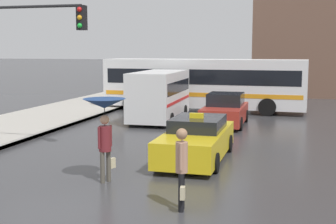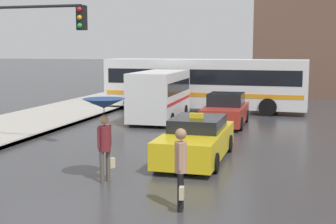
{
  "view_description": "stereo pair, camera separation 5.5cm",
  "coord_description": "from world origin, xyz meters",
  "px_view_note": "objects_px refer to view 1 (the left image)",
  "views": [
    {
      "loc": [
        4.76,
        -8.47,
        3.58
      ],
      "look_at": [
        0.53,
        7.15,
        1.4
      ],
      "focal_mm": 50.0,
      "sensor_mm": 36.0,
      "label": 1
    },
    {
      "loc": [
        4.81,
        -8.46,
        3.58
      ],
      "look_at": [
        0.53,
        7.15,
        1.4
      ],
      "focal_mm": 50.0,
      "sensor_mm": 36.0,
      "label": 2
    }
  ],
  "objects_px": {
    "city_bus": "(204,82)",
    "pedestrian_with_umbrella": "(105,114)",
    "sedan_red": "(225,111)",
    "traffic_light": "(24,45)",
    "ambulance_van": "(159,93)",
    "pedestrian_man": "(182,164)",
    "taxi": "(197,140)"
  },
  "relations": [
    {
      "from": "pedestrian_man",
      "to": "taxi",
      "type": "bearing_deg",
      "value": -179.71
    },
    {
      "from": "city_bus",
      "to": "traffic_light",
      "type": "height_order",
      "value": "traffic_light"
    },
    {
      "from": "ambulance_van",
      "to": "city_bus",
      "type": "xyz_separation_m",
      "value": [
        1.42,
        4.38,
        0.3
      ]
    },
    {
      "from": "pedestrian_man",
      "to": "city_bus",
      "type": "bearing_deg",
      "value": -178.22
    },
    {
      "from": "ambulance_van",
      "to": "pedestrian_man",
      "type": "xyz_separation_m",
      "value": [
        4.19,
        -12.67,
        -0.3
      ]
    },
    {
      "from": "sedan_red",
      "to": "pedestrian_with_umbrella",
      "type": "xyz_separation_m",
      "value": [
        -1.72,
        -10.42,
        1.17
      ]
    },
    {
      "from": "pedestrian_man",
      "to": "pedestrian_with_umbrella",
      "type": "bearing_deg",
      "value": -130.65
    },
    {
      "from": "city_bus",
      "to": "pedestrian_with_umbrella",
      "type": "height_order",
      "value": "city_bus"
    },
    {
      "from": "sedan_red",
      "to": "traffic_light",
      "type": "relative_size",
      "value": 0.76
    },
    {
      "from": "sedan_red",
      "to": "traffic_light",
      "type": "height_order",
      "value": "traffic_light"
    },
    {
      "from": "ambulance_van",
      "to": "pedestrian_with_umbrella",
      "type": "relative_size",
      "value": 2.31
    },
    {
      "from": "sedan_red",
      "to": "city_bus",
      "type": "height_order",
      "value": "city_bus"
    },
    {
      "from": "city_bus",
      "to": "traffic_light",
      "type": "relative_size",
      "value": 2.21
    },
    {
      "from": "sedan_red",
      "to": "pedestrian_man",
      "type": "xyz_separation_m",
      "value": [
        0.78,
        -12.06,
        0.38
      ]
    },
    {
      "from": "taxi",
      "to": "city_bus",
      "type": "distance_m",
      "value": 12.42
    },
    {
      "from": "sedan_red",
      "to": "traffic_light",
      "type": "xyz_separation_m",
      "value": [
        -5.88,
        -7.54,
        3.04
      ]
    },
    {
      "from": "ambulance_van",
      "to": "city_bus",
      "type": "height_order",
      "value": "city_bus"
    },
    {
      "from": "ambulance_van",
      "to": "sedan_red",
      "type": "bearing_deg",
      "value": 168.4
    },
    {
      "from": "pedestrian_man",
      "to": "ambulance_van",
      "type": "bearing_deg",
      "value": -169.16
    },
    {
      "from": "city_bus",
      "to": "pedestrian_with_umbrella",
      "type": "xyz_separation_m",
      "value": [
        0.27,
        -15.42,
        0.18
      ]
    },
    {
      "from": "pedestrian_with_umbrella",
      "to": "pedestrian_man",
      "type": "distance_m",
      "value": 3.09
    },
    {
      "from": "ambulance_van",
      "to": "pedestrian_man",
      "type": "relative_size",
      "value": 2.83
    },
    {
      "from": "sedan_red",
      "to": "pedestrian_with_umbrella",
      "type": "height_order",
      "value": "pedestrian_with_umbrella"
    },
    {
      "from": "taxi",
      "to": "pedestrian_man",
      "type": "relative_size",
      "value": 2.54
    },
    {
      "from": "ambulance_van",
      "to": "pedestrian_with_umbrella",
      "type": "height_order",
      "value": "ambulance_van"
    },
    {
      "from": "sedan_red",
      "to": "city_bus",
      "type": "bearing_deg",
      "value": -68.23
    },
    {
      "from": "pedestrian_with_umbrella",
      "to": "city_bus",
      "type": "bearing_deg",
      "value": 26.8
    },
    {
      "from": "taxi",
      "to": "pedestrian_man",
      "type": "distance_m",
      "value": 4.92
    },
    {
      "from": "taxi",
      "to": "traffic_light",
      "type": "bearing_deg",
      "value": 3.31
    },
    {
      "from": "pedestrian_man",
      "to": "traffic_light",
      "type": "bearing_deg",
      "value": -131.59
    },
    {
      "from": "city_bus",
      "to": "traffic_light",
      "type": "xyz_separation_m",
      "value": [
        -3.89,
        -12.54,
        2.06
      ]
    },
    {
      "from": "traffic_light",
      "to": "pedestrian_with_umbrella",
      "type": "bearing_deg",
      "value": -34.68
    }
  ]
}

